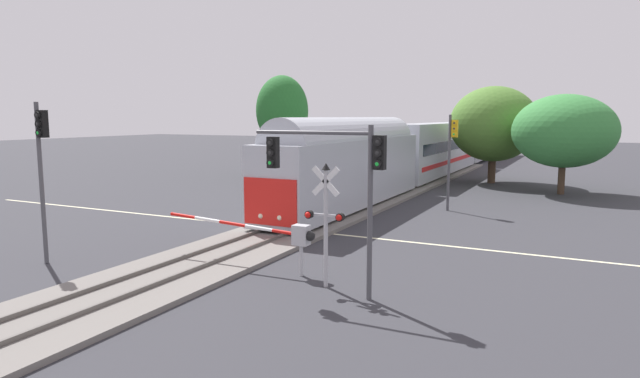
{
  "coord_description": "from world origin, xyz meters",
  "views": [
    {
      "loc": [
        12.81,
        -22.9,
        5.52
      ],
      "look_at": [
        1.1,
        0.75,
        2.0
      ],
      "focal_mm": 30.54,
      "sensor_mm": 36.0,
      "label": 1
    }
  ],
  "objects_px": {
    "crossing_gate_near": "(282,234)",
    "traffic_signal_near_right": "(335,168)",
    "commuter_train": "(436,147)",
    "pine_left_background": "(282,111)",
    "traffic_signal_near_left": "(41,157)",
    "oak_far_right": "(564,131)",
    "crossing_signal_mast": "(325,212)",
    "elm_centre_background": "(494,124)",
    "traffic_signal_far_side": "(452,147)"
  },
  "relations": [
    {
      "from": "crossing_gate_near",
      "to": "traffic_signal_near_right",
      "type": "relative_size",
      "value": 1.2
    },
    {
      "from": "commuter_train",
      "to": "pine_left_background",
      "type": "distance_m",
      "value": 14.74
    },
    {
      "from": "traffic_signal_near_left",
      "to": "oak_far_right",
      "type": "height_order",
      "value": "oak_far_right"
    },
    {
      "from": "commuter_train",
      "to": "crossing_signal_mast",
      "type": "xyz_separation_m",
      "value": [
        5.35,
        -34.88,
        -0.26
      ]
    },
    {
      "from": "pine_left_background",
      "to": "crossing_signal_mast",
      "type": "bearing_deg",
      "value": -57.44
    },
    {
      "from": "traffic_signal_near_right",
      "to": "pine_left_background",
      "type": "bearing_deg",
      "value": 122.91
    },
    {
      "from": "commuter_train",
      "to": "traffic_signal_near_left",
      "type": "bearing_deg",
      "value": -98.13
    },
    {
      "from": "traffic_signal_near_right",
      "to": "commuter_train",
      "type": "bearing_deg",
      "value": 99.52
    },
    {
      "from": "crossing_signal_mast",
      "to": "oak_far_right",
      "type": "bearing_deg",
      "value": 77.77
    },
    {
      "from": "crossing_gate_near",
      "to": "pine_left_background",
      "type": "bearing_deg",
      "value": 120.2
    },
    {
      "from": "commuter_train",
      "to": "elm_centre_background",
      "type": "distance_m",
      "value": 6.92
    },
    {
      "from": "traffic_signal_near_left",
      "to": "traffic_signal_near_right",
      "type": "relative_size",
      "value": 1.15
    },
    {
      "from": "crossing_signal_mast",
      "to": "traffic_signal_near_left",
      "type": "xyz_separation_m",
      "value": [
        -10.63,
        -2.08,
        1.57
      ]
    },
    {
      "from": "crossing_gate_near",
      "to": "pine_left_background",
      "type": "xyz_separation_m",
      "value": [
        -16.21,
        27.86,
        4.61
      ]
    },
    {
      "from": "traffic_signal_near_left",
      "to": "traffic_signal_far_side",
      "type": "xyz_separation_m",
      "value": [
        10.91,
        18.39,
        -0.27
      ]
    },
    {
      "from": "oak_far_right",
      "to": "pine_left_background",
      "type": "relative_size",
      "value": 0.76
    },
    {
      "from": "crossing_gate_near",
      "to": "traffic_signal_near_right",
      "type": "height_order",
      "value": "traffic_signal_near_right"
    },
    {
      "from": "commuter_train",
      "to": "elm_centre_background",
      "type": "height_order",
      "value": "elm_centre_background"
    },
    {
      "from": "traffic_signal_near_left",
      "to": "traffic_signal_near_right",
      "type": "height_order",
      "value": "traffic_signal_near_left"
    },
    {
      "from": "traffic_signal_near_left",
      "to": "pine_left_background",
      "type": "relative_size",
      "value": 0.65
    },
    {
      "from": "commuter_train",
      "to": "oak_far_right",
      "type": "distance_m",
      "value": 13.88
    },
    {
      "from": "traffic_signal_far_side",
      "to": "oak_far_right",
      "type": "xyz_separation_m",
      "value": [
        5.53,
        10.51,
        0.73
      ]
    },
    {
      "from": "oak_far_right",
      "to": "pine_left_background",
      "type": "bearing_deg",
      "value": 175.66
    },
    {
      "from": "crossing_gate_near",
      "to": "traffic_signal_near_left",
      "type": "bearing_deg",
      "value": -161.43
    },
    {
      "from": "traffic_signal_near_left",
      "to": "traffic_signal_far_side",
      "type": "relative_size",
      "value": 1.08
    },
    {
      "from": "oak_far_right",
      "to": "pine_left_background",
      "type": "height_order",
      "value": "pine_left_background"
    },
    {
      "from": "traffic_signal_near_right",
      "to": "oak_far_right",
      "type": "distance_m",
      "value": 27.85
    },
    {
      "from": "commuter_train",
      "to": "crossing_signal_mast",
      "type": "distance_m",
      "value": 35.29
    },
    {
      "from": "commuter_train",
      "to": "traffic_signal_near_right",
      "type": "xyz_separation_m",
      "value": [
        5.94,
        -35.42,
        1.24
      ]
    },
    {
      "from": "crossing_signal_mast",
      "to": "elm_centre_background",
      "type": "height_order",
      "value": "elm_centre_background"
    },
    {
      "from": "commuter_train",
      "to": "traffic_signal_near_left",
      "type": "xyz_separation_m",
      "value": [
        -5.28,
        -36.97,
        1.31
      ]
    },
    {
      "from": "traffic_signal_near_right",
      "to": "traffic_signal_far_side",
      "type": "distance_m",
      "value": 16.86
    },
    {
      "from": "crossing_signal_mast",
      "to": "traffic_signal_near_left",
      "type": "bearing_deg",
      "value": -168.91
    },
    {
      "from": "commuter_train",
      "to": "traffic_signal_near_right",
      "type": "height_order",
      "value": "commuter_train"
    },
    {
      "from": "elm_centre_background",
      "to": "traffic_signal_far_side",
      "type": "bearing_deg",
      "value": -89.93
    },
    {
      "from": "crossing_gate_near",
      "to": "traffic_signal_far_side",
      "type": "xyz_separation_m",
      "value": [
        2.36,
        15.52,
        2.34
      ]
    },
    {
      "from": "traffic_signal_near_left",
      "to": "elm_centre_background",
      "type": "relative_size",
      "value": 0.76
    },
    {
      "from": "oak_far_right",
      "to": "elm_centre_background",
      "type": "distance_m",
      "value": 7.25
    },
    {
      "from": "pine_left_background",
      "to": "elm_centre_background",
      "type": "bearing_deg",
      "value": 8.65
    },
    {
      "from": "crossing_gate_near",
      "to": "oak_far_right",
      "type": "xyz_separation_m",
      "value": [
        7.89,
        26.03,
        3.07
      ]
    },
    {
      "from": "traffic_signal_far_side",
      "to": "elm_centre_background",
      "type": "xyz_separation_m",
      "value": [
        -0.02,
        15.16,
        1.13
      ]
    },
    {
      "from": "commuter_train",
      "to": "traffic_signal_far_side",
      "type": "relative_size",
      "value": 11.23
    },
    {
      "from": "crossing_signal_mast",
      "to": "traffic_signal_near_right",
      "type": "distance_m",
      "value": 1.7
    },
    {
      "from": "crossing_gate_near",
      "to": "crossing_signal_mast",
      "type": "bearing_deg",
      "value": -20.79
    },
    {
      "from": "traffic_signal_far_side",
      "to": "pine_left_background",
      "type": "xyz_separation_m",
      "value": [
        -18.57,
        12.33,
        2.27
      ]
    },
    {
      "from": "traffic_signal_near_right",
      "to": "traffic_signal_far_side",
      "type": "relative_size",
      "value": 0.94
    },
    {
      "from": "crossing_signal_mast",
      "to": "traffic_signal_near_left",
      "type": "height_order",
      "value": "traffic_signal_near_left"
    },
    {
      "from": "crossing_signal_mast",
      "to": "oak_far_right",
      "type": "distance_m",
      "value": 27.51
    },
    {
      "from": "crossing_gate_near",
      "to": "elm_centre_background",
      "type": "bearing_deg",
      "value": 85.63
    },
    {
      "from": "crossing_signal_mast",
      "to": "traffic_signal_near_right",
      "type": "xyz_separation_m",
      "value": [
        0.6,
        -0.54,
        1.49
      ]
    }
  ]
}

